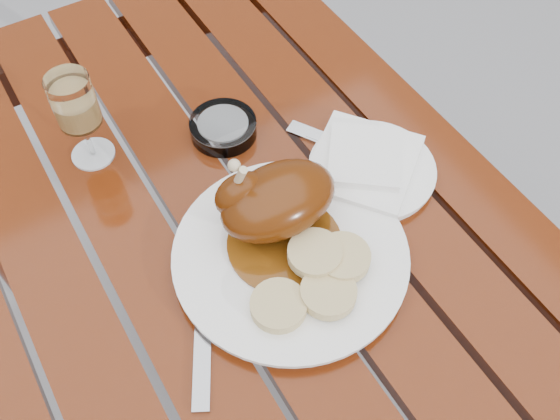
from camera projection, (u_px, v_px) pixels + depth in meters
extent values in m
plane|color=slate|center=(249.00, 406.00, 1.48)|extent=(60.00, 60.00, 0.00)
cube|color=maroon|center=(241.00, 341.00, 1.17)|extent=(0.80, 1.20, 0.75)
cylinder|color=white|center=(290.00, 256.00, 0.83)|extent=(0.38, 0.38, 0.02)
cylinder|color=#60310A|center=(285.00, 243.00, 0.83)|extent=(0.15, 0.15, 0.00)
ellipsoid|color=#582106|center=(278.00, 200.00, 0.82)|extent=(0.16, 0.11, 0.08)
ellipsoid|color=#582106|center=(242.00, 195.00, 0.81)|extent=(0.08, 0.05, 0.06)
cylinder|color=#C6B28C|center=(236.00, 185.00, 0.79)|extent=(0.02, 0.04, 0.09)
cylinder|color=tan|center=(278.00, 305.00, 0.77)|extent=(0.07, 0.07, 0.02)
cylinder|color=tan|center=(328.00, 293.00, 0.78)|extent=(0.07, 0.07, 0.02)
cylinder|color=tan|center=(343.00, 257.00, 0.80)|extent=(0.07, 0.07, 0.02)
cylinder|color=tan|center=(315.00, 254.00, 0.80)|extent=(0.07, 0.07, 0.02)
cylinder|color=tan|center=(81.00, 120.00, 0.89)|extent=(0.08, 0.08, 0.15)
cylinder|color=white|center=(372.00, 170.00, 0.92)|extent=(0.19, 0.19, 0.02)
cube|color=white|center=(363.00, 162.00, 0.91)|extent=(0.21, 0.21, 0.01)
cylinder|color=#B2B7BC|center=(223.00, 128.00, 0.96)|extent=(0.13, 0.13, 0.03)
cube|color=gray|center=(203.00, 343.00, 0.77)|extent=(0.10, 0.16, 0.01)
cube|color=gray|center=(364.00, 155.00, 0.94)|extent=(0.11, 0.17, 0.01)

